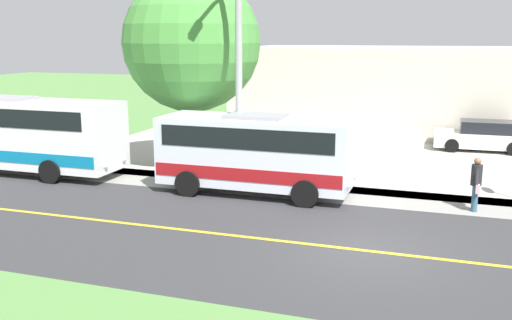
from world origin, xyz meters
The scene contains 11 objects.
ground_plane centered at (0.00, 0.00, 0.00)m, with size 120.00×120.00×0.00m, color #548442.
road_surface centered at (0.00, 0.00, 0.00)m, with size 8.00×100.00×0.01m, color #333335.
sidewalk centered at (-5.20, 0.00, 0.00)m, with size 2.40×100.00×0.01m, color gray.
parking_lot_surface centered at (-12.40, 3.00, 0.00)m, with size 14.00×36.00×0.01m, color #B2ADA3.
road_centre_line centered at (0.00, 0.00, 0.01)m, with size 0.16×100.00×0.00m, color gold.
shuttle_bus_front centered at (-4.48, -4.49, 1.53)m, with size 2.61×6.79×2.78m.
pedestrian_with_bags centered at (-4.60, 2.76, 0.93)m, with size 0.72×0.34×1.72m.
street_light_pole centered at (-4.89, -5.29, 4.90)m, with size 1.97×0.24×8.97m.
parked_car_near centered at (-15.24, 3.48, 0.69)m, with size 2.09×4.43×1.45m.
tree_curbside centered at (-7.40, -8.18, 5.14)m, with size 5.53×5.53×7.92m.
commercial_building centered at (-21.40, 0.93, 2.40)m, with size 10.00×22.30×4.79m, color beige.
Camera 1 is at (14.14, 1.73, 5.40)m, focal length 40.38 mm.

